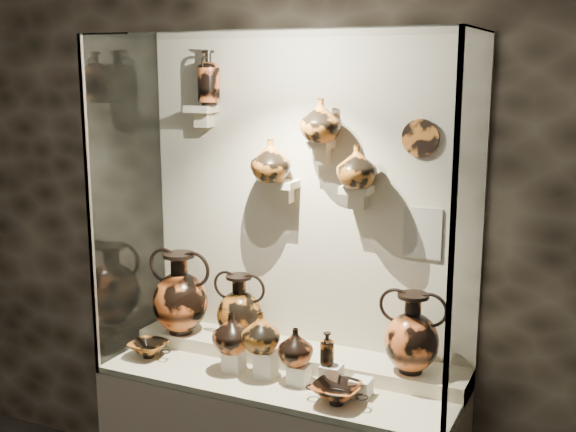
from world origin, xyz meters
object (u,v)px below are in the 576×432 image
object	(u,v)px
ovoid_vase_b	(321,120)
lekythos_tall	(209,74)
lekythos_small	(327,346)
ovoid_vase_c	(357,166)
amphora_left	(180,293)
jug_a	(232,333)
jug_b	(261,332)
kylix_right	(337,392)
amphora_right	(412,333)
ovoid_vase_a	(271,160)
jug_c	(296,346)
kylix_left	(149,348)
amphora_mid	(240,308)

from	to	relation	value
ovoid_vase_b	lekythos_tall	bearing A→B (deg)	-167.11
lekythos_small	ovoid_vase_c	bearing A→B (deg)	104.85
amphora_left	jug_a	world-z (taller)	amphora_left
jug_b	kylix_right	distance (m)	0.46
jug_a	kylix_right	size ratio (longest dim) A/B	0.71
lekythos_small	ovoid_vase_b	xyz separation A→B (m)	(-0.15, 0.25, 0.98)
lekythos_tall	ovoid_vase_b	world-z (taller)	lekythos_tall
amphora_right	ovoid_vase_c	world-z (taller)	ovoid_vase_c
jug_a	lekythos_small	world-z (taller)	same
amphora_right	ovoid_vase_a	bearing A→B (deg)	-165.12
jug_a	lekythos_small	distance (m)	0.48
lekythos_small	lekythos_tall	bearing A→B (deg)	-178.58
amphora_right	lekythos_small	distance (m)	0.39
lekythos_tall	ovoid_vase_a	size ratio (longest dim) A/B	1.50
amphora_left	jug_c	bearing A→B (deg)	-9.79
kylix_left	jug_c	bearing A→B (deg)	-14.44
jug_a	ovoid_vase_b	world-z (taller)	ovoid_vase_b
kylix_left	kylix_right	distance (m)	1.04
amphora_mid	amphora_left	bearing A→B (deg)	166.53
amphora_right	jug_c	bearing A→B (deg)	-140.24
amphora_right	ovoid_vase_c	bearing A→B (deg)	-171.75
jug_b	lekythos_small	bearing A→B (deg)	-23.18
jug_b	kylix_left	size ratio (longest dim) A/B	0.79
kylix_left	ovoid_vase_c	world-z (taller)	ovoid_vase_c
kylix_right	ovoid_vase_b	size ratio (longest dim) A/B	1.37
jug_a	kylix_left	world-z (taller)	jug_a
lekythos_small	ovoid_vase_a	world-z (taller)	ovoid_vase_a
amphora_left	jug_a	bearing A→B (deg)	-21.39
kylix_left	kylix_right	size ratio (longest dim) A/B	0.89
lekythos_small	amphora_mid	bearing A→B (deg)	-178.34
amphora_left	ovoid_vase_c	world-z (taller)	ovoid_vase_c
jug_b	kylix_right	bearing A→B (deg)	-38.19
amphora_right	lekythos_tall	world-z (taller)	lekythos_tall
amphora_right	lekythos_small	bearing A→B (deg)	-130.15
jug_a	lekythos_small	bearing A→B (deg)	2.25
amphora_mid	lekythos_small	xyz separation A→B (m)	(0.56, -0.21, -0.04)
ovoid_vase_b	jug_c	bearing A→B (deg)	-77.20
amphora_mid	jug_a	xyz separation A→B (m)	(0.08, -0.22, -0.05)
amphora_right	ovoid_vase_a	xyz separation A→B (m)	(-0.73, 0.05, 0.73)
jug_a	ovoid_vase_a	bearing A→B (deg)	73.83
lekythos_small	amphora_right	bearing A→B (deg)	53.02
ovoid_vase_a	jug_a	bearing A→B (deg)	-119.85
jug_a	jug_c	xyz separation A→B (m)	(0.32, 0.02, -0.02)
jug_a	ovoid_vase_c	distance (m)	0.98
ovoid_vase_b	ovoid_vase_c	distance (m)	0.27
jug_c	lekythos_small	distance (m)	0.16
lekythos_small	amphora_left	bearing A→B (deg)	-168.96
kylix_left	lekythos_tall	xyz separation A→B (m)	(0.19, 0.32, 1.34)
amphora_left	ovoid_vase_c	size ratio (longest dim) A/B	2.23
lekythos_tall	jug_b	bearing A→B (deg)	-32.58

